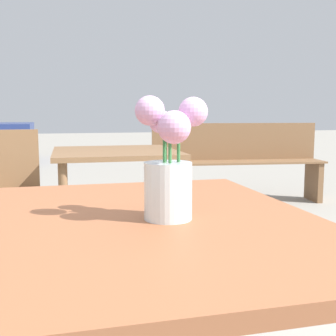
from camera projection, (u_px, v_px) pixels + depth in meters
table_front at (140, 262)px, 0.94m from camera, size 0.80×0.96×0.73m
flower_vase at (169, 169)px, 0.90m from camera, size 0.16×0.15×0.27m
bench_middle at (237, 158)px, 4.55m from camera, size 1.86×0.59×0.85m
table_back at (115, 168)px, 2.70m from camera, size 0.80×0.82×0.72m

